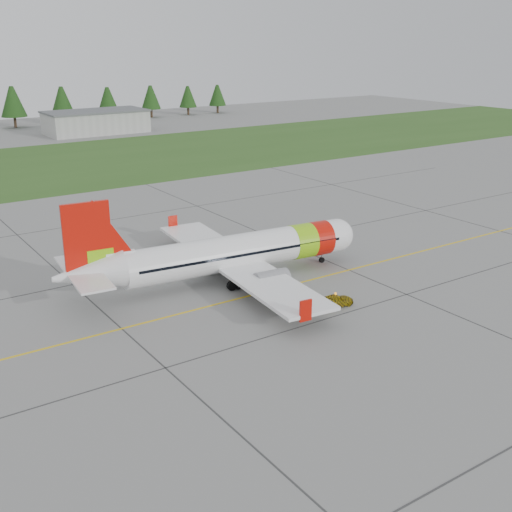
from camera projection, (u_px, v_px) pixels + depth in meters
ground at (324, 320)px, 54.56m from camera, size 320.00×320.00×0.00m
aircraft at (232, 253)px, 62.70m from camera, size 31.44×29.12×9.53m
follow_me_car at (336, 289)px, 56.59m from camera, size 1.24×1.44×3.47m
grass_strip at (39, 167)px, 118.73m from camera, size 320.00×50.00×0.03m
taxi_guideline at (270, 290)px, 60.82m from camera, size 120.00×0.25×0.02m
hangar_east at (96, 123)px, 159.35m from camera, size 24.00×12.00×5.20m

